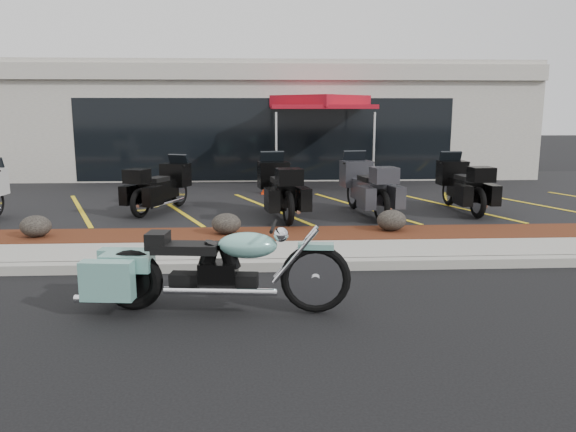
{
  "coord_description": "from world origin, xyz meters",
  "views": [
    {
      "loc": [
        -0.24,
        -7.51,
        2.46
      ],
      "look_at": [
        0.22,
        1.2,
        0.79
      ],
      "focal_mm": 35.0,
      "sensor_mm": 36.0,
      "label": 1
    }
  ],
  "objects": [
    {
      "name": "boulder_right",
      "position": [
        2.3,
        2.92,
        0.36
      ],
      "size": [
        0.57,
        0.47,
        0.4
      ],
      "primitive_type": "ellipsoid",
      "color": "black",
      "rests_on": "mulch_bed"
    },
    {
      "name": "touring_black_rear",
      "position": [
        4.37,
        5.72,
        0.81
      ],
      "size": [
        0.96,
        2.3,
        1.32
      ],
      "primitive_type": null,
      "rotation": [
        0.0,
        0.0,
        1.61
      ],
      "color": "black",
      "rests_on": "upper_lot"
    },
    {
      "name": "popup_canopy",
      "position": [
        1.61,
        9.33,
        2.6
      ],
      "size": [
        3.61,
        3.61,
        2.71
      ],
      "rotation": [
        0.0,
        0.0,
        -0.29
      ],
      "color": "silver",
      "rests_on": "upper_lot"
    },
    {
      "name": "mulch_bed",
      "position": [
        0.0,
        2.8,
        0.08
      ],
      "size": [
        24.0,
        1.2,
        0.16
      ],
      "primitive_type": "cube",
      "color": "#3D1C0D",
      "rests_on": "ground"
    },
    {
      "name": "hero_cruiser",
      "position": [
        0.44,
        -1.01,
        0.56
      ],
      "size": [
        3.28,
        1.16,
        1.13
      ],
      "primitive_type": null,
      "rotation": [
        0.0,
        0.0,
        -0.11
      ],
      "color": "#72B2A7",
      "rests_on": "ground"
    },
    {
      "name": "boulder_left",
      "position": [
        -4.31,
        2.73,
        0.36
      ],
      "size": [
        0.56,
        0.47,
        0.4
      ],
      "primitive_type": "ellipsoid",
      "color": "black",
      "rests_on": "mulch_bed"
    },
    {
      "name": "sidewalk",
      "position": [
        0.0,
        1.6,
        0.07
      ],
      "size": [
        24.0,
        1.2,
        0.15
      ],
      "primitive_type": "cube",
      "color": "gray",
      "rests_on": "ground"
    },
    {
      "name": "touring_grey",
      "position": [
        1.99,
        5.42,
        0.84
      ],
      "size": [
        1.3,
        2.48,
        1.37
      ],
      "primitive_type": null,
      "rotation": [
        0.0,
        0.0,
        1.75
      ],
      "color": "#2E2E33",
      "rests_on": "upper_lot"
    },
    {
      "name": "upper_lot",
      "position": [
        0.0,
        8.2,
        0.07
      ],
      "size": [
        26.0,
        9.6,
        0.15
      ],
      "primitive_type": "cube",
      "color": "black",
      "rests_on": "ground"
    },
    {
      "name": "touring_black_mid",
      "position": [
        0.07,
        5.23,
        0.84
      ],
      "size": [
        1.27,
        2.48,
        1.37
      ],
      "primitive_type": null,
      "rotation": [
        0.0,
        0.0,
        1.73
      ],
      "color": "black",
      "rests_on": "upper_lot"
    },
    {
      "name": "ground",
      "position": [
        0.0,
        0.0,
        0.0
      ],
      "size": [
        90.0,
        90.0,
        0.0
      ],
      "primitive_type": "plane",
      "color": "black",
      "rests_on": "ground"
    },
    {
      "name": "traffic_cone",
      "position": [
        0.0,
        7.9,
        0.36
      ],
      "size": [
        0.38,
        0.38,
        0.42
      ],
      "primitive_type": "cone",
      "rotation": [
        0.0,
        0.0,
        -0.18
      ],
      "color": "red",
      "rests_on": "upper_lot"
    },
    {
      "name": "boulder_mid",
      "position": [
        -0.85,
        2.8,
        0.35
      ],
      "size": [
        0.55,
        0.46,
        0.39
      ],
      "primitive_type": "ellipsoid",
      "color": "black",
      "rests_on": "mulch_bed"
    },
    {
      "name": "dealership_building",
      "position": [
        0.0,
        14.47,
        2.01
      ],
      "size": [
        18.0,
        8.16,
        4.0
      ],
      "color": "#A39F93",
      "rests_on": "ground"
    },
    {
      "name": "curb",
      "position": [
        0.0,
        0.9,
        0.07
      ],
      "size": [
        24.0,
        0.25,
        0.15
      ],
      "primitive_type": "cube",
      "color": "gray",
      "rests_on": "ground"
    },
    {
      "name": "touring_black_front",
      "position": [
        -2.15,
        5.95,
        0.78
      ],
      "size": [
        1.63,
        2.31,
        1.26
      ],
      "primitive_type": null,
      "rotation": [
        0.0,
        0.0,
        1.16
      ],
      "color": "black",
      "rests_on": "upper_lot"
    }
  ]
}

